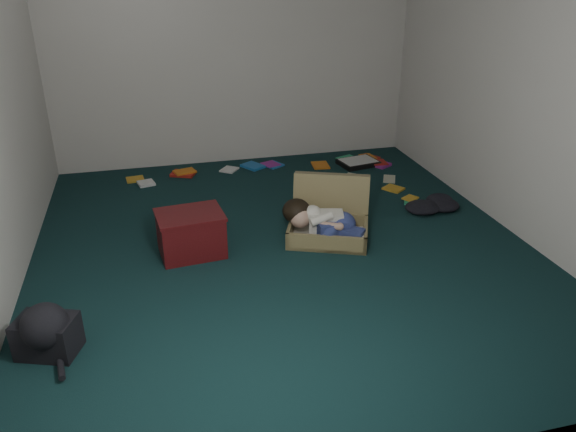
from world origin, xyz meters
name	(u,v)px	position (x,y,z in m)	size (l,w,h in m)	color
floor	(284,247)	(0.00, 0.00, 0.00)	(4.50, 4.50, 0.00)	black
wall_back	(234,46)	(0.00, 2.25, 1.30)	(4.50, 4.50, 0.00)	silver
wall_front	(424,216)	(0.00, -2.25, 1.30)	(4.50, 4.50, 0.00)	silver
wall_right	(522,77)	(2.00, 0.00, 1.30)	(4.50, 4.50, 0.00)	silver
suitcase	(329,218)	(0.44, 0.15, 0.15)	(0.85, 0.84, 0.48)	olive
person	(323,221)	(0.34, 0.02, 0.19)	(0.64, 0.53, 0.30)	white
maroon_bin	(191,233)	(-0.74, 0.08, 0.18)	(0.56, 0.46, 0.36)	#490E11
backpack	(47,335)	(-1.70, -0.97, 0.13)	(0.43, 0.35, 0.26)	black
clothing_pile	(427,200)	(1.52, 0.45, 0.07)	(0.43, 0.35, 0.14)	black
paper_tray	(358,162)	(1.31, 1.73, 0.03)	(0.47, 0.39, 0.06)	black
book_scatter	(298,173)	(0.57, 1.62, 0.01)	(2.94, 1.60, 0.02)	gold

